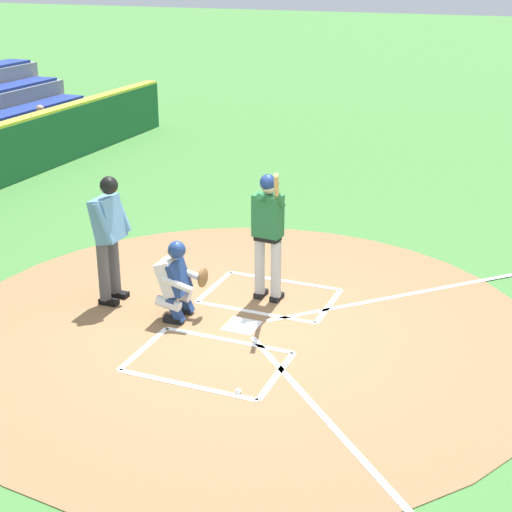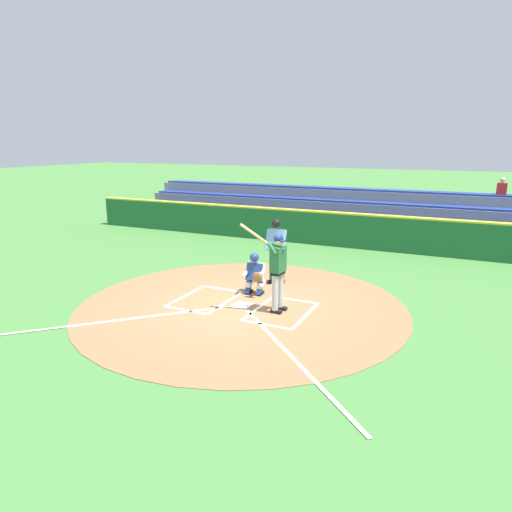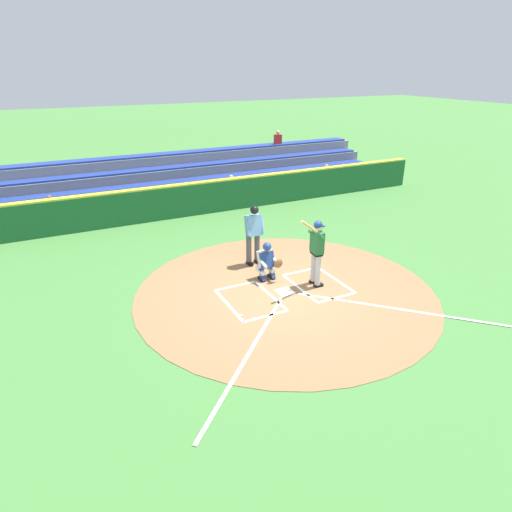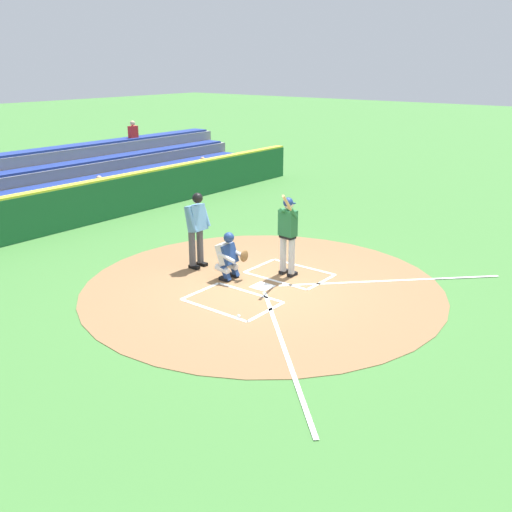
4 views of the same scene
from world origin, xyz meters
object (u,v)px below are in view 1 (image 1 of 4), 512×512
Objects in this scene: batter at (268,228)px; catcher at (177,278)px; plate_umpire at (109,231)px; baseball at (238,391)px.

catcher is at bearing -42.58° from batter.
catcher is at bearing 83.23° from plate_umpire.
batter is 1.88× the size of catcher.
catcher is 15.27× the size of baseball.
batter is 2.23m from plate_umpire.
batter reaches higher than catcher.
baseball is at bearing 45.63° from catcher.
catcher is 1.23m from plate_umpire.
batter is at bearing -166.23° from baseball.
batter is 1.14× the size of plate_umpire.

